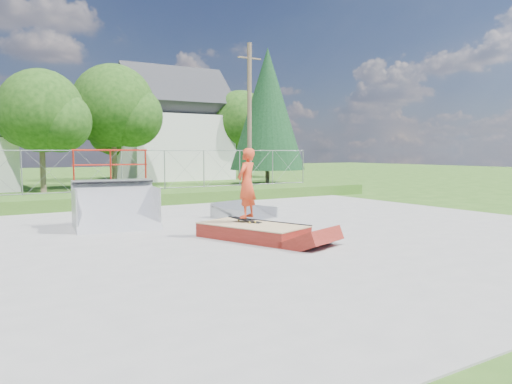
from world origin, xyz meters
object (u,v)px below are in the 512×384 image
grind_box (252,232)px  flat_bank_ramp (245,211)px  quarter_pipe (116,189)px  skater (247,186)px

grind_box → flat_bank_ramp: 4.07m
quarter_pipe → skater: quarter_pipe is taller
flat_bank_ramp → skater: 3.87m
quarter_pipe → flat_bank_ramp: quarter_pipe is taller
quarter_pipe → skater: (2.45, -3.27, 0.21)m
grind_box → flat_bank_ramp: bearing=42.0°
quarter_pipe → skater: 4.09m
flat_bank_ramp → quarter_pipe: bearing=164.4°
flat_bank_ramp → skater: size_ratio=0.94×
grind_box → skater: skater is taller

